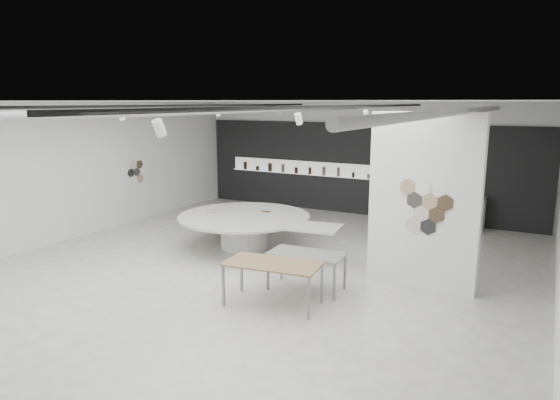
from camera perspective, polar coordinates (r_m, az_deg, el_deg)
The scene contains 7 objects.
room at distance 10.90m, azimuth -3.76°, elevation 2.07°, with size 12.02×14.02×3.82m.
back_wall_display at distance 17.17m, azimuth 8.85°, elevation 3.50°, with size 11.80×0.27×3.10m.
partition_column at distance 10.50m, azimuth 16.14°, elevation -0.23°, with size 2.20×0.38×3.60m.
display_island at distance 13.13m, azimuth -3.86°, elevation -3.06°, with size 4.75×3.90×0.88m.
sample_table_wood at distance 9.42m, azimuth -0.83°, elevation -7.54°, with size 1.88×1.11×0.83m.
sample_table_stone at distance 10.21m, azimuth 3.05°, elevation -6.42°, with size 1.56×0.86×0.78m.
kitchen_counter at distance 16.13m, azimuth 19.26°, elevation -1.24°, with size 1.78×0.71×1.39m.
Camera 1 is at (5.70, -9.07, 3.79)m, focal length 32.00 mm.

